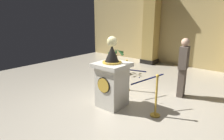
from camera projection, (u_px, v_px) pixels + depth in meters
ground_plane at (126, 105)px, 5.31m from camera, size 12.47×12.47×0.00m
back_wall at (197, 22)px, 8.70m from camera, size 12.47×0.16×4.09m
pedestal_clock at (112, 80)px, 5.10m from camera, size 0.81×0.81×1.86m
stanchion_near at (156, 102)px, 4.66m from camera, size 0.24×0.24×1.05m
stanchion_far at (126, 80)px, 6.31m from camera, size 0.24×0.24×1.02m
velvet_rope at (139, 74)px, 5.37m from camera, size 1.27×1.27×0.22m
column_left at (151, 24)px, 9.53m from camera, size 0.73×0.73×3.92m
potted_palm_left at (116, 67)px, 8.16m from camera, size 0.65×0.68×1.08m
bystander_guest at (183, 66)px, 5.67m from camera, size 0.26×0.39×1.74m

